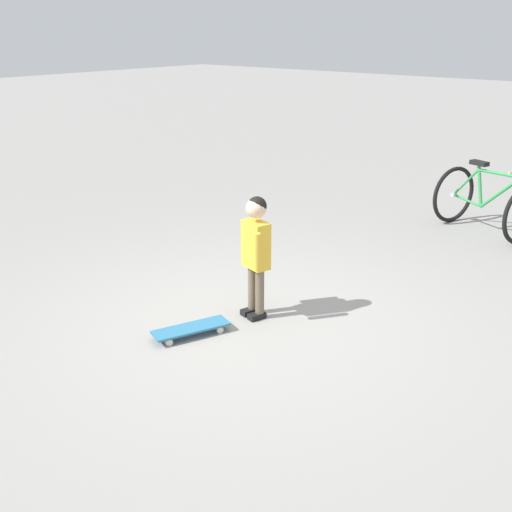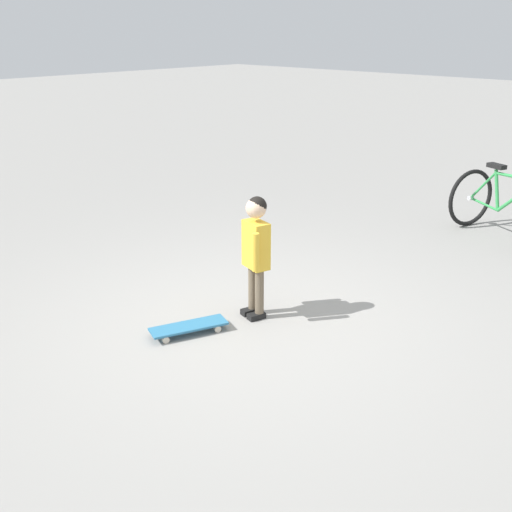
% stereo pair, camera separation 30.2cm
% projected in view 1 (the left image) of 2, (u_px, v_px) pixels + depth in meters
% --- Properties ---
extents(ground_plane, '(50.00, 50.00, 0.00)m').
position_uv_depth(ground_plane, '(252.00, 323.00, 5.32)').
color(ground_plane, gray).
extents(child_person, '(0.30, 0.32, 1.06)m').
position_uv_depth(child_person, '(256.00, 244.00, 5.23)').
color(child_person, brown).
rests_on(child_person, ground).
extents(skateboard, '(0.66, 0.41, 0.07)m').
position_uv_depth(skateboard, '(191.00, 329.00, 5.09)').
color(skateboard, teal).
rests_on(skateboard, ground).
extents(bicycle_near, '(1.01, 1.24, 0.85)m').
position_uv_depth(bicycle_near, '(487.00, 202.00, 7.49)').
color(bicycle_near, black).
rests_on(bicycle_near, ground).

